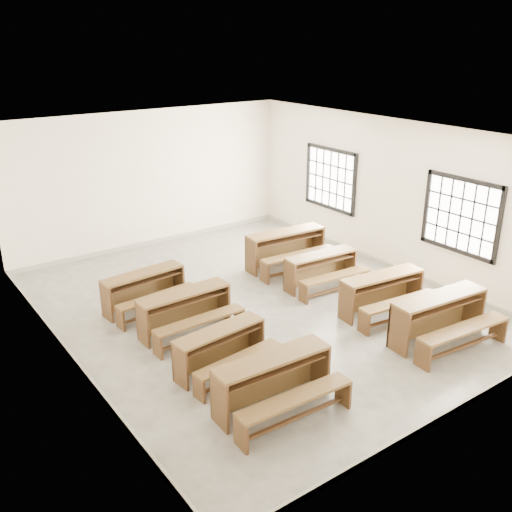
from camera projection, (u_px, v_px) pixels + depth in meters
room at (260, 195)px, 10.04m from camera, size 8.50×8.50×3.20m
desk_set_0 at (275, 379)px, 7.67m from camera, size 1.73×0.95×0.76m
desk_set_1 at (222, 347)px, 8.57m from camera, size 1.56×0.92×0.67m
desk_set_2 at (186, 309)px, 9.67m from camera, size 1.65×0.88×0.73m
desk_set_3 at (145, 288)px, 10.52m from camera, size 1.64×0.95×0.71m
desk_set_4 at (441, 315)px, 9.38m from camera, size 1.86×1.08×0.80m
desk_set_5 at (383, 291)px, 10.33m from camera, size 1.73×1.03×0.74m
desk_set_6 at (322, 268)px, 11.44m from camera, size 1.60×0.92×0.70m
desk_set_7 at (287, 246)px, 12.39m from camera, size 1.87×1.08×0.81m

